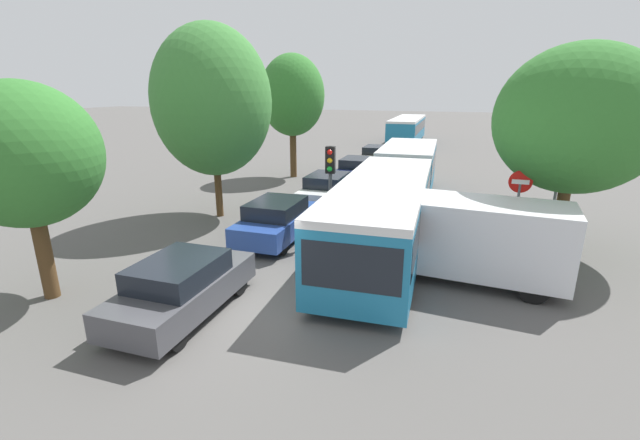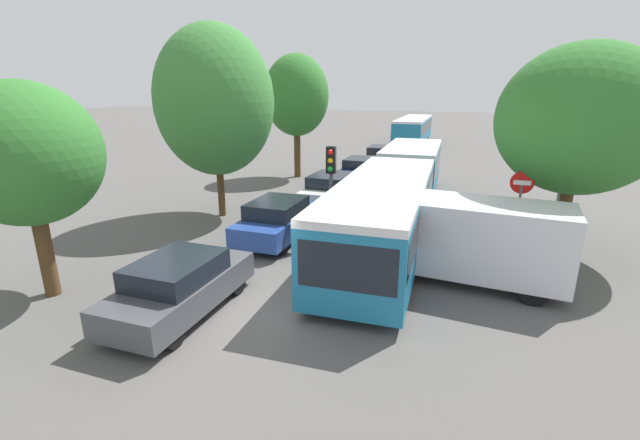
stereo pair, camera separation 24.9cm
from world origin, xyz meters
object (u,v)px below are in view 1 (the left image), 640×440
direction_sign_post (560,166)px  tree_right_near (575,123)px  queued_car_navy (357,170)px  tree_left_near (24,156)px  no_entry_sign (518,200)px  articulated_bus (396,188)px  queued_car_white (328,189)px  queued_car_tan (376,156)px  tree_left_far (293,98)px  traffic_light (330,173)px  queued_car_blue (277,220)px  tree_left_mid (211,105)px  city_bus_rear (407,128)px  white_van (480,239)px  queued_car_graphite (182,287)px

direction_sign_post → tree_right_near: (-0.10, -1.81, 1.65)m
queued_car_navy → tree_left_near: 17.38m
queued_car_navy → no_entry_sign: no_entry_sign is taller
articulated_bus → queued_car_white: size_ratio=4.01×
articulated_bus → queued_car_tan: articulated_bus is taller
tree_left_far → tree_right_near: (13.20, -8.60, -0.52)m
articulated_bus → traffic_light: traffic_light is taller
traffic_light → direction_sign_post: size_ratio=0.94×
queued_car_blue → tree_left_mid: tree_left_mid is taller
queued_car_white → traffic_light: size_ratio=1.25×
queued_car_blue → articulated_bus: bearing=-48.9°
city_bus_rear → white_van: 32.63m
city_bus_rear → tree_left_far: bearing=166.8°
articulated_bus → direction_sign_post: size_ratio=4.74×
articulated_bus → no_entry_sign: (4.23, -2.23, 0.43)m
queued_car_blue → tree_left_near: 7.69m
queued_car_graphite → no_entry_sign: no_entry_sign is taller
traffic_light → tree_left_near: size_ratio=0.62×
articulated_bus → queued_car_white: (-3.48, 1.89, -0.71)m
no_entry_sign → queued_car_tan: bearing=-152.8°
direction_sign_post → tree_right_near: 2.45m
queued_car_blue → no_entry_sign: 8.02m
queued_car_graphite → queued_car_white: bearing=-1.3°
queued_car_tan → tree_left_mid: bearing=164.7°
city_bus_rear → queued_car_blue: 30.67m
queued_car_white → city_bus_rear: bearing=-1.0°
direction_sign_post → tree_left_far: bearing=-30.6°
articulated_bus → traffic_light: 3.65m
queued_car_white → tree_left_mid: size_ratio=0.55×
articulated_bus → tree_left_far: 11.13m
traffic_light → tree_left_near: tree_left_near is taller
articulated_bus → tree_left_mid: bearing=-81.5°
queued_car_white → traffic_light: bearing=-161.9°
white_van → queued_car_blue: bearing=-6.6°
queued_car_tan → direction_sign_post: (9.38, -12.32, 1.84)m
queued_car_navy → tree_left_mid: (-3.72, -8.82, 3.88)m
queued_car_graphite → white_van: (6.64, 4.42, 0.51)m
queued_car_tan → city_bus_rear: bearing=-1.3°
no_entry_sign → tree_left_near: tree_left_near is taller
queued_car_white → queued_car_tan: 11.15m
direction_sign_post → tree_left_far: 15.09m
city_bus_rear → no_entry_sign: bearing=-167.1°
tree_left_mid → tree_right_near: bearing=1.8°
articulated_bus → queued_car_blue: size_ratio=4.00×
queued_car_blue → queued_car_tan: size_ratio=1.04×
tree_left_mid → tree_left_far: tree_left_mid is taller
tree_left_mid → white_van: bearing=-16.4°
queued_car_white → direction_sign_post: direction_sign_post is taller
no_entry_sign → tree_right_near: (1.43, 1.13, 2.33)m
no_entry_sign → tree_right_near: tree_right_near is taller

